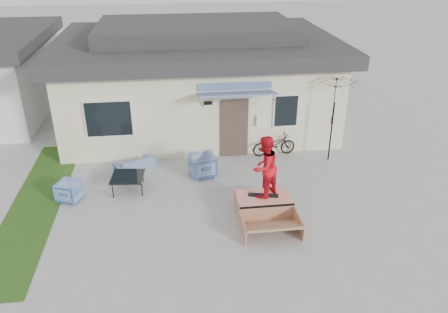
{
  "coord_description": "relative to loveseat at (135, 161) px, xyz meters",
  "views": [
    {
      "loc": [
        -1.16,
        -9.65,
        7.01
      ],
      "look_at": [
        0.3,
        1.8,
        1.3
      ],
      "focal_mm": 35.77,
      "sensor_mm": 36.0,
      "label": 1
    }
  ],
  "objects": [
    {
      "name": "armchair_left",
      "position": [
        -1.8,
        -1.77,
        0.07
      ],
      "size": [
        0.8,
        0.82,
        0.67
      ],
      "primitive_type": "imported",
      "rotation": [
        0.0,
        0.0,
        1.2
      ],
      "color": "#1B478C",
      "rests_on": "ground"
    },
    {
      "name": "house",
      "position": [
        2.43,
        4.11,
        1.67
      ],
      "size": [
        10.8,
        8.49,
        4.1
      ],
      "color": "beige",
      "rests_on": "ground"
    },
    {
      "name": "ground",
      "position": [
        2.43,
        -3.88,
        -0.27
      ],
      "size": [
        90.0,
        90.0,
        0.0
      ],
      "primitive_type": "plane",
      "color": "#989897",
      "rests_on": "ground"
    },
    {
      "name": "skater",
      "position": [
        3.71,
        -3.07,
        1.17
      ],
      "size": [
        1.1,
        1.07,
        1.78
      ],
      "primitive_type": "imported",
      "rotation": [
        0.0,
        0.0,
        3.84
      ],
      "color": "red",
      "rests_on": "skateboard"
    },
    {
      "name": "bicycle",
      "position": [
        4.83,
        0.45,
        0.23
      ],
      "size": [
        1.61,
        0.71,
        1.0
      ],
      "primitive_type": "imported",
      "rotation": [
        0.0,
        0.0,
        1.68
      ],
      "color": "black",
      "rests_on": "ground"
    },
    {
      "name": "armchair_right",
      "position": [
        2.2,
        -0.76,
        0.14
      ],
      "size": [
        0.88,
        0.92,
        0.81
      ],
      "primitive_type": "imported",
      "rotation": [
        0.0,
        0.0,
        -1.36
      ],
      "color": "#1B478C",
      "rests_on": "ground"
    },
    {
      "name": "grass_strip",
      "position": [
        -2.77,
        -1.88,
        -0.26
      ],
      "size": [
        1.4,
        8.0,
        0.01
      ],
      "primitive_type": "cube",
      "color": "#214414",
      "rests_on": "ground"
    },
    {
      "name": "coffee_table",
      "position": [
        -0.14,
        -1.38,
        -0.03
      ],
      "size": [
        1.04,
        1.04,
        0.47
      ],
      "primitive_type": "cube",
      "rotation": [
        0.0,
        0.0,
        -0.1
      ],
      "color": "black",
      "rests_on": "ground"
    },
    {
      "name": "loveseat",
      "position": [
        0.0,
        0.0,
        0.0
      ],
      "size": [
        1.41,
        0.92,
        0.53
      ],
      "primitive_type": "imported",
      "rotation": [
        0.0,
        0.0,
        3.56
      ],
      "color": "#1B478C",
      "rests_on": "ground"
    },
    {
      "name": "skate_ramp",
      "position": [
        3.71,
        -3.12,
        -0.02
      ],
      "size": [
        1.5,
        2.0,
        0.5
      ],
      "primitive_type": null,
      "rotation": [
        0.0,
        0.0,
        0.0
      ],
      "color": "#9F6C4D",
      "rests_on": "ground"
    },
    {
      "name": "patio_umbrella",
      "position": [
        6.65,
        -0.14,
        1.48
      ],
      "size": [
        1.87,
        1.73,
        2.2
      ],
      "color": "black",
      "rests_on": "ground"
    },
    {
      "name": "skateboard",
      "position": [
        3.71,
        -3.07,
        0.26
      ],
      "size": [
        0.87,
        0.39,
        0.05
      ],
      "primitive_type": "cube",
      "rotation": [
        0.0,
        0.0,
        -0.22
      ],
      "color": "black",
      "rests_on": "skate_ramp"
    }
  ]
}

